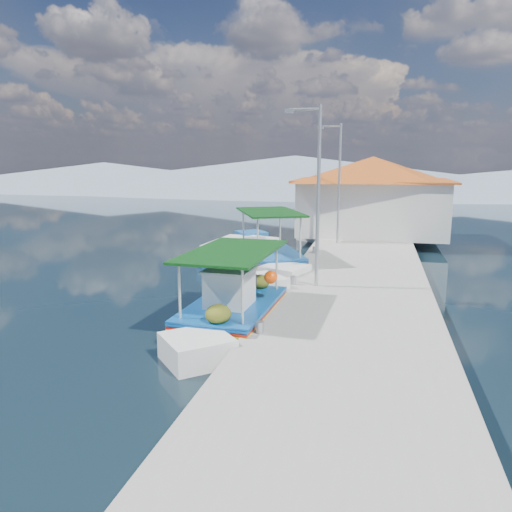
# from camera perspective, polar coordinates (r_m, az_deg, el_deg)

# --- Properties ---
(ground) EXTENTS (160.00, 160.00, 0.00)m
(ground) POSITION_cam_1_polar(r_m,az_deg,el_deg) (16.57, -10.08, -5.82)
(ground) COLOR black
(ground) RESTS_ON ground
(quay) EXTENTS (5.00, 44.00, 0.50)m
(quay) POSITION_cam_1_polar(r_m,az_deg,el_deg) (20.98, 11.75, -1.58)
(quay) COLOR #9A9890
(quay) RESTS_ON ground
(bollards) EXTENTS (0.20, 17.20, 0.30)m
(bollards) POSITION_cam_1_polar(r_m,az_deg,el_deg) (20.33, 5.79, -0.65)
(bollards) COLOR #A5A8AD
(bollards) RESTS_ON quay
(main_caique) EXTENTS (2.41, 7.57, 2.49)m
(main_caique) POSITION_cam_1_polar(r_m,az_deg,el_deg) (14.48, -2.55, -6.16)
(main_caique) COLOR white
(main_caique) RESTS_ON ground
(caique_green_canopy) EXTENTS (4.26, 6.91, 2.84)m
(caique_green_canopy) POSITION_cam_1_polar(r_m,az_deg,el_deg) (21.79, 1.74, -0.41)
(caique_green_canopy) COLOR white
(caique_green_canopy) RESTS_ON ground
(caique_blue_hull) EXTENTS (2.40, 6.72, 1.20)m
(caique_blue_hull) POSITION_cam_1_polar(r_m,az_deg,el_deg) (24.66, -2.45, 0.71)
(caique_blue_hull) COLOR #195599
(caique_blue_hull) RESTS_ON ground
(caique_far) EXTENTS (3.00, 7.88, 2.78)m
(caique_far) POSITION_cam_1_polar(r_m,az_deg,el_deg) (32.47, 6.79, 3.51)
(caique_far) COLOR white
(caique_far) RESTS_ON ground
(harbor_building) EXTENTS (10.49, 10.49, 4.40)m
(harbor_building) POSITION_cam_1_polar(r_m,az_deg,el_deg) (29.54, 13.20, 6.95)
(harbor_building) COLOR silver
(harbor_building) RESTS_ON quay
(lamp_post_near) EXTENTS (1.21, 0.14, 6.00)m
(lamp_post_near) POSITION_cam_1_polar(r_m,az_deg,el_deg) (16.62, 6.87, 7.84)
(lamp_post_near) COLOR #A5A8AD
(lamp_post_near) RESTS_ON quay
(lamp_post_far) EXTENTS (1.21, 0.14, 6.00)m
(lamp_post_far) POSITION_cam_1_polar(r_m,az_deg,el_deg) (25.57, 9.35, 8.91)
(lamp_post_far) COLOR #A5A8AD
(lamp_post_far) RESTS_ON quay
(mountain_ridge) EXTENTS (171.40, 96.00, 5.50)m
(mountain_ridge) POSITION_cam_1_polar(r_m,az_deg,el_deg) (70.52, 13.91, 8.60)
(mountain_ridge) COLOR slate
(mountain_ridge) RESTS_ON ground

